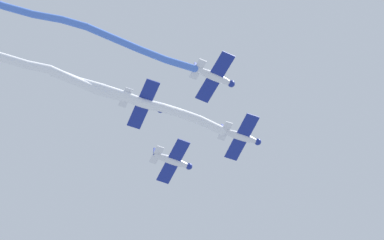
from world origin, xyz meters
The scene contains 7 objects.
airplane_lead centered at (-0.97, -0.73, 71.11)m, with size 4.71×6.26×1.55m.
smoke_trail_lead centered at (10.28, 1.20, 70.91)m, with size 19.17×4.04×1.75m.
airplane_left_wing centered at (5.36, -5.36, 70.71)m, with size 4.74×6.28×1.55m.
airplane_right_wing centered at (3.65, 5.60, 71.41)m, with size 4.77×6.29×1.55m.
smoke_trail_right_wing centered at (19.47, 8.03, 71.04)m, with size 27.98×4.42×2.36m.
airplane_slot centered at (9.99, 0.98, 70.91)m, with size 4.72×6.26×1.55m.
smoke_trail_slot centered at (20.78, 2.84, 70.33)m, with size 18.03×3.89×1.78m.
Camera 1 is at (15.67, 44.12, 7.00)m, focal length 70.86 mm.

